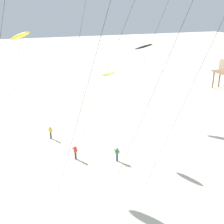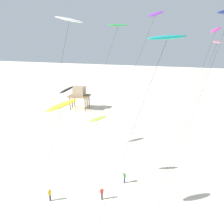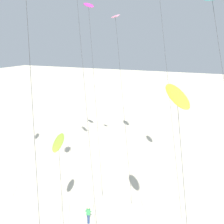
% 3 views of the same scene
% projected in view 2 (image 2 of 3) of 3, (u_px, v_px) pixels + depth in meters
% --- Properties ---
extents(kite_magenta, '(6.05, 5.31, 20.64)m').
position_uv_depth(kite_magenta, '(215.00, 32.00, 31.55)').
color(kite_magenta, '#D8339E').
rests_on(kite_magenta, ground).
extents(kite_black, '(5.09, 4.54, 11.15)m').
position_uv_depth(kite_black, '(66.00, 90.00, 42.68)').
color(kite_black, black).
rests_on(kite_black, ground).
extents(kite_green, '(7.51, 6.01, 20.94)m').
position_uv_depth(kite_green, '(118.00, 27.00, 37.52)').
color(kite_green, green).
rests_on(kite_green, ground).
extents(kite_purple, '(8.43, 7.21, 22.46)m').
position_uv_depth(kite_purple, '(154.00, 17.00, 30.20)').
color(kite_purple, purple).
rests_on(kite_purple, ground).
extents(kite_white, '(6.10, 4.76, 21.81)m').
position_uv_depth(kite_white, '(69.00, 21.00, 30.22)').
color(kite_white, white).
rests_on(kite_white, ground).
extents(kite_yellow, '(4.55, 3.73, 13.96)m').
position_uv_depth(kite_yellow, '(61.00, 106.00, 24.31)').
color(kite_yellow, yellow).
rests_on(kite_yellow, ground).
extents(kite_teal, '(7.74, 6.17, 19.89)m').
position_uv_depth(kite_teal, '(167.00, 39.00, 19.91)').
color(kite_teal, teal).
rests_on(kite_teal, ground).
extents(kite_lime, '(3.25, 2.35, 9.50)m').
position_uv_depth(kite_lime, '(98.00, 119.00, 33.68)').
color(kite_lime, '#8CD833').
rests_on(kite_lime, ground).
extents(kite_pink, '(5.99, 5.18, 19.09)m').
position_uv_depth(kite_pink, '(215.00, 48.00, 28.92)').
color(kite_pink, pink).
rests_on(kite_pink, ground).
extents(kite_flyer_nearest, '(0.64, 0.65, 1.67)m').
position_uv_depth(kite_flyer_nearest, '(125.00, 177.00, 35.02)').
color(kite_flyer_nearest, navy).
rests_on(kite_flyer_nearest, ground).
extents(kite_flyer_middle, '(0.72, 0.71, 1.67)m').
position_uv_depth(kite_flyer_middle, '(102.00, 193.00, 31.60)').
color(kite_flyer_middle, '#33333D').
rests_on(kite_flyer_middle, ground).
extents(kite_flyer_furthest, '(0.71, 0.70, 1.67)m').
position_uv_depth(kite_flyer_furthest, '(50.00, 195.00, 31.34)').
color(kite_flyer_furthest, '#33333D').
rests_on(kite_flyer_furthest, ground).
extents(stilt_house, '(5.22, 3.88, 6.05)m').
position_uv_depth(stilt_house, '(79.00, 93.00, 66.53)').
color(stilt_house, '#846647').
rests_on(stilt_house, ground).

